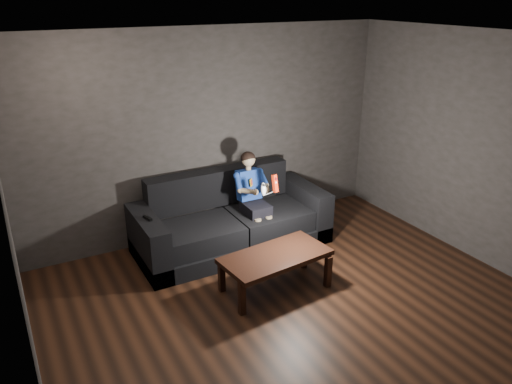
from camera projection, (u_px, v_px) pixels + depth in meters
floor at (318, 326)px, 4.94m from camera, size 5.00×5.00×0.00m
back_wall at (211, 134)px, 6.46m from camera, size 5.00×0.04×2.70m
left_wall at (19, 271)px, 3.32m from camera, size 0.04×5.00×2.70m
right_wall at (508, 158)px, 5.54m from camera, size 0.04×5.00×2.70m
ceiling at (334, 43)px, 3.92m from camera, size 5.00×5.00×0.02m
sofa at (231, 224)px, 6.38m from camera, size 2.43×1.05×0.94m
child at (252, 190)px, 6.27m from camera, size 0.44×0.53×1.07m
wii_remote_red at (275, 183)px, 5.89m from camera, size 0.07×0.09×0.22m
nunchuk_white at (263, 189)px, 5.84m from camera, size 0.09×0.11×0.16m
wii_remote_black at (147, 218)px, 5.68m from camera, size 0.07×0.16×0.03m
coffee_table at (275, 259)px, 5.42m from camera, size 1.24×0.71×0.43m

